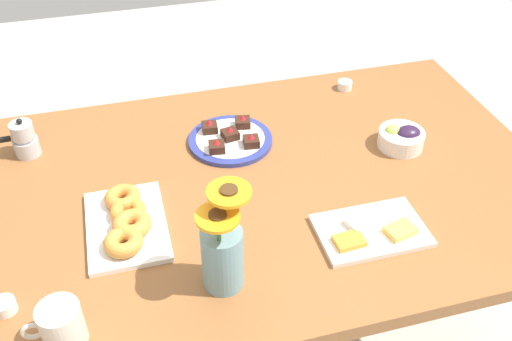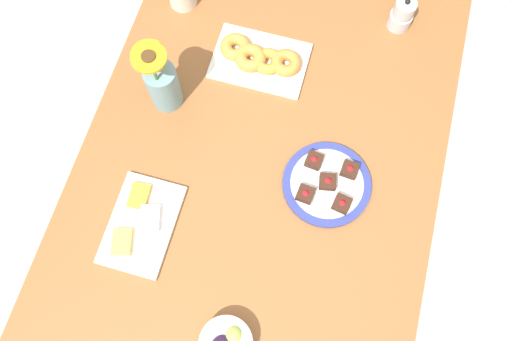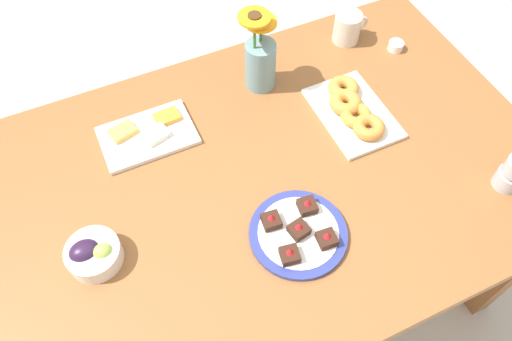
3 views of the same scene
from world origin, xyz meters
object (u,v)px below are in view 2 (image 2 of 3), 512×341
Objects in this scene: dessert_plate at (327,184)px; croissant_platter at (259,58)px; cheese_platter at (141,223)px; moka_pot at (402,15)px; dining_table at (256,184)px; flower_vase at (162,83)px.

croissant_platter is at bearing 41.16° from dessert_plate.
croissant_platter reaches higher than cheese_platter.
cheese_platter is 1.06× the size of dessert_plate.
moka_pot is at bearing -9.55° from dessert_plate.
moka_pot reaches higher than cheese_platter.
dessert_plate reaches higher than croissant_platter.
moka_pot is at bearing -57.01° from croissant_platter.
croissant_platter is (0.56, -0.17, 0.01)m from cheese_platter.
moka_pot reaches higher than dining_table.
dining_table is 6.55× the size of dessert_plate.
dining_table is at bearing 97.36° from dessert_plate.
flower_vase is (0.37, 0.05, 0.08)m from cheese_platter.
dining_table is 6.15× the size of cheese_platter.
flower_vase is at bearing 130.13° from croissant_platter.
dessert_plate is at bearing -104.61° from flower_vase.
moka_pot reaches higher than croissant_platter.
dessert_plate reaches higher than dining_table.
dessert_plate is (0.03, -0.19, 0.10)m from dining_table.
cheese_platter is (-0.22, 0.26, 0.10)m from dining_table.
cheese_platter is at bearing 129.97° from dining_table.
dining_table is at bearing -165.93° from croissant_platter.
flower_vase is at bearing 75.39° from dessert_plate.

